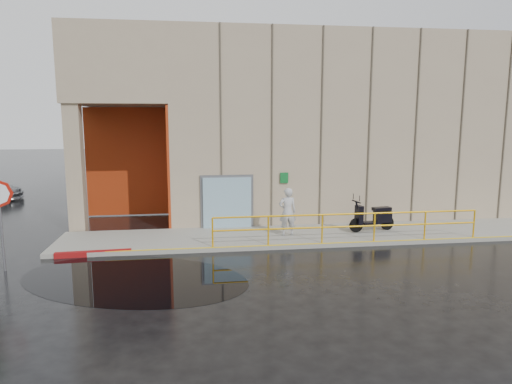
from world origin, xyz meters
TOP-DOWN VIEW (x-y plane):
  - ground at (0.00, 0.00)m, footprint 120.00×120.00m
  - sidewalk at (4.00, 4.50)m, footprint 20.00×3.00m
  - building at (5.10, 10.98)m, footprint 20.00×10.17m
  - guardrail at (4.25, 3.15)m, footprint 9.56×0.06m
  - person at (2.32, 4.35)m, footprint 0.66×0.44m
  - scooter at (5.71, 4.56)m, footprint 1.92×0.89m
  - red_curb at (-4.39, 3.10)m, footprint 2.41×0.31m
  - puddle at (-2.83, 0.74)m, footprint 7.67×6.27m

SIDE VIEW (x-z plane):
  - ground at x=0.00m, z-range 0.00..0.00m
  - puddle at x=-2.83m, z-range 0.00..0.01m
  - sidewalk at x=4.00m, z-range 0.00..0.15m
  - red_curb at x=-4.39m, z-range 0.00..0.18m
  - guardrail at x=4.25m, z-range 0.16..1.19m
  - scooter at x=5.71m, z-range 0.26..1.72m
  - person at x=2.32m, z-range 0.15..1.93m
  - building at x=5.10m, z-range 0.21..8.21m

